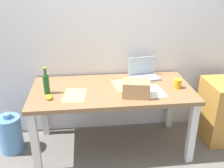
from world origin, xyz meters
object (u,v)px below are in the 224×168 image
desk (112,97)px  computer_mouse (49,97)px  laptop_right (144,73)px  coffee_mug (177,84)px  cardboard_box (136,89)px  filing_cabinet (221,111)px  water_cooler_jug (10,134)px  beer_bottle (46,84)px

desk → computer_mouse: (-0.62, -0.16, 0.11)m
laptop_right → coffee_mug: 0.42m
cardboard_box → desk: bearing=137.4°
laptop_right → filing_cabinet: 1.00m
water_cooler_jug → filing_cabinet: (2.38, -0.02, 0.15)m
cardboard_box → water_cooler_jug: bearing=169.1°
desk → cardboard_box: 0.33m
cardboard_box → coffee_mug: size_ratio=2.73×
beer_bottle → computer_mouse: bearing=-75.9°
computer_mouse → filing_cabinet: size_ratio=0.14×
computer_mouse → water_cooler_jug: 0.75m
laptop_right → beer_bottle: (-1.04, -0.29, 0.05)m
desk → coffee_mug: (0.67, -0.06, 0.14)m
beer_bottle → cardboard_box: size_ratio=1.05×
water_cooler_jug → laptop_right: bearing=7.3°
water_cooler_jug → filing_cabinet: filing_cabinet is taller
computer_mouse → filing_cabinet: (1.89, 0.20, -0.38)m
desk → filing_cabinet: (1.27, 0.04, -0.27)m
coffee_mug → filing_cabinet: size_ratio=0.13×
computer_mouse → laptop_right: bearing=5.7°
beer_bottle → filing_cabinet: (1.92, 0.08, -0.47)m
laptop_right → water_cooler_jug: 1.61m
desk → cardboard_box: size_ratio=6.39×
laptop_right → water_cooler_jug: laptop_right is taller
filing_cabinet → laptop_right: bearing=166.6°
desk → laptop_right: laptop_right is taller
laptop_right → cardboard_box: laptop_right is taller
water_cooler_jug → filing_cabinet: size_ratio=0.65×
beer_bottle → desk: bearing=3.5°
beer_bottle → cardboard_box: bearing=-10.2°
beer_bottle → computer_mouse: beer_bottle is taller
desk → beer_bottle: beer_bottle is taller
computer_mouse → filing_cabinet: bearing=-10.5°
beer_bottle → water_cooler_jug: (-0.46, 0.10, -0.62)m
cardboard_box → filing_cabinet: cardboard_box is taller
cardboard_box → computer_mouse: bearing=177.7°
desk → coffee_mug: bearing=-5.1°
cardboard_box → water_cooler_jug: 1.46m
desk → filing_cabinet: 1.30m
beer_bottle → water_cooler_jug: bearing=167.7°
desk → computer_mouse: computer_mouse is taller
desk → laptop_right: bearing=32.9°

